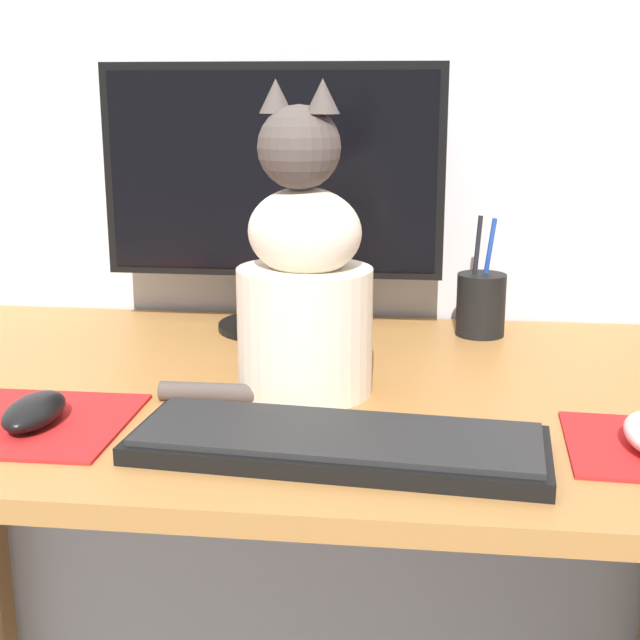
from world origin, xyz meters
TOP-DOWN VIEW (x-y plane):
  - desk at (0.00, 0.00)m, footprint 1.23×0.70m
  - monitor at (-0.05, 0.25)m, footprint 0.50×0.17m
  - keyboard at (0.10, -0.21)m, footprint 0.43×0.18m
  - mousepad_left at (-0.25, -0.17)m, footprint 0.23×0.20m
  - computer_mouse_left at (-0.23, -0.18)m, footprint 0.06×0.11m
  - cat at (0.04, -0.03)m, footprint 0.27×0.20m
  - pen_cup at (0.26, 0.26)m, footprint 0.07×0.07m

SIDE VIEW (x-z plane):
  - desk at x=0.00m, z-range 0.27..1.01m
  - mousepad_left at x=-0.25m, z-range 0.74..0.75m
  - keyboard at x=0.10m, z-range 0.74..0.77m
  - computer_mouse_left at x=-0.23m, z-range 0.75..0.78m
  - pen_cup at x=0.26m, z-range 0.70..0.88m
  - cat at x=0.04m, z-range 0.70..1.06m
  - monitor at x=-0.05m, z-range 0.76..1.16m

